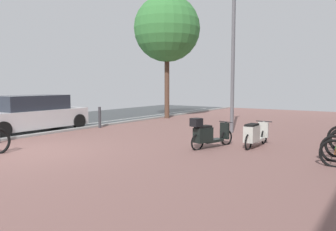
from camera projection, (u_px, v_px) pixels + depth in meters
ground at (56, 160)px, 8.62m from camera, size 21.00×40.00×0.13m
scooter_near at (207, 134)px, 9.97m from camera, size 0.79×1.74×0.96m
scooter_mid at (254, 134)px, 10.13m from camera, size 0.52×1.84×0.76m
parked_car_near at (32, 114)px, 13.49m from camera, size 1.83×4.45×1.46m
lamp_post at (233, 41)px, 12.94m from camera, size 0.20×0.52×6.45m
street_tree at (167, 29)px, 18.41m from camera, size 3.64×3.64×6.76m
bollard_far at (100, 117)px, 14.64m from camera, size 0.12×0.12×0.92m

